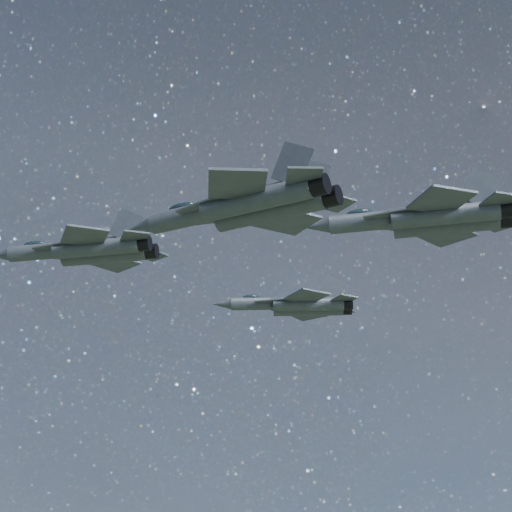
{
  "coord_description": "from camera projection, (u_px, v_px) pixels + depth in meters",
  "views": [
    {
      "loc": [
        3.04,
        -75.64,
        123.11
      ],
      "look_at": [
        -2.11,
        -3.73,
        151.26
      ],
      "focal_mm": 60.0,
      "sensor_mm": 36.0,
      "label": 1
    }
  ],
  "objects": [
    {
      "name": "jet_right",
      "position": [
        246.0,
        205.0,
        63.41
      ],
      "size": [
        18.29,
        11.98,
        4.71
      ],
      "rotation": [
        0.0,
        0.0,
        -0.43
      ],
      "color": "#373D44"
    },
    {
      "name": "jet_slot",
      "position": [
        428.0,
        218.0,
        76.3
      ],
      "size": [
        19.74,
        13.66,
        4.96
      ],
      "rotation": [
        0.0,
        0.0,
        -0.17
      ],
      "color": "#373D44"
    },
    {
      "name": "jet_left",
      "position": [
        297.0,
        305.0,
        92.82
      ],
      "size": [
        15.82,
        11.25,
        4.03
      ],
      "rotation": [
        0.0,
        0.0,
        0.03
      ],
      "color": "#373D44"
    },
    {
      "name": "jet_lead",
      "position": [
        87.0,
        250.0,
        76.87
      ],
      "size": [
        16.84,
        11.71,
        4.23
      ],
      "rotation": [
        0.0,
        0.0,
        -0.14
      ],
      "color": "#373D44"
    }
  ]
}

